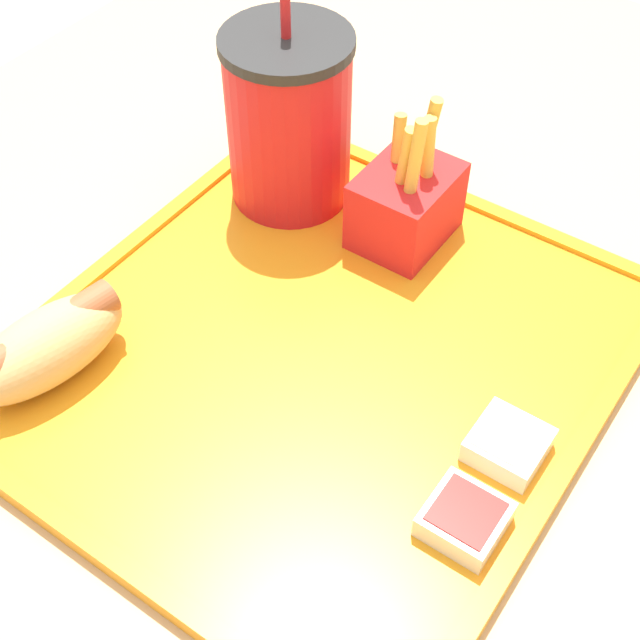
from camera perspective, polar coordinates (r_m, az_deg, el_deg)
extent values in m
cube|color=tan|center=(0.89, 1.01, -19.59)|extent=(1.21, 0.98, 0.72)
cube|color=orange|center=(0.60, 0.00, -2.25)|extent=(0.39, 0.36, 0.01)
cube|color=orange|center=(0.55, 15.13, -9.65)|extent=(0.39, 0.01, 0.00)
cube|color=orange|center=(0.67, -12.17, 4.66)|extent=(0.39, 0.01, 0.00)
cube|color=orange|center=(0.52, -12.58, -15.05)|extent=(0.01, 0.36, 0.00)
cube|color=orange|center=(0.71, 8.88, 7.82)|extent=(0.01, 0.36, 0.00)
cylinder|color=red|center=(0.67, -2.00, 12.41)|extent=(0.09, 0.09, 0.13)
cylinder|color=#262626|center=(0.64, -2.17, 17.34)|extent=(0.10, 0.10, 0.01)
cylinder|color=red|center=(0.62, -2.23, 19.04)|extent=(0.01, 0.01, 0.03)
ellipsoid|color=tan|center=(0.59, -17.08, -1.70)|extent=(0.12, 0.07, 0.05)
cylinder|color=#9E512D|center=(0.58, -17.31, -1.00)|extent=(0.11, 0.04, 0.02)
cube|color=red|center=(0.66, 5.50, 7.27)|extent=(0.07, 0.06, 0.06)
cylinder|color=gold|center=(0.63, 5.28, 9.21)|extent=(0.01, 0.02, 0.08)
cylinder|color=gold|center=(0.64, 6.73, 10.99)|extent=(0.01, 0.02, 0.08)
cylinder|color=gold|center=(0.65, 4.94, 10.29)|extent=(0.02, 0.02, 0.07)
cylinder|color=gold|center=(0.62, 5.98, 9.36)|extent=(0.02, 0.02, 0.08)
cylinder|color=gold|center=(0.63, 6.87, 9.77)|extent=(0.01, 0.02, 0.08)
cube|color=silver|center=(0.55, 11.95, -7.80)|extent=(0.04, 0.04, 0.02)
cube|color=white|center=(0.54, 12.08, -7.35)|extent=(0.04, 0.04, 0.00)
cube|color=silver|center=(0.52, 9.23, -12.47)|extent=(0.04, 0.04, 0.02)
cube|color=#B21914|center=(0.51, 9.34, -12.04)|extent=(0.04, 0.04, 0.00)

